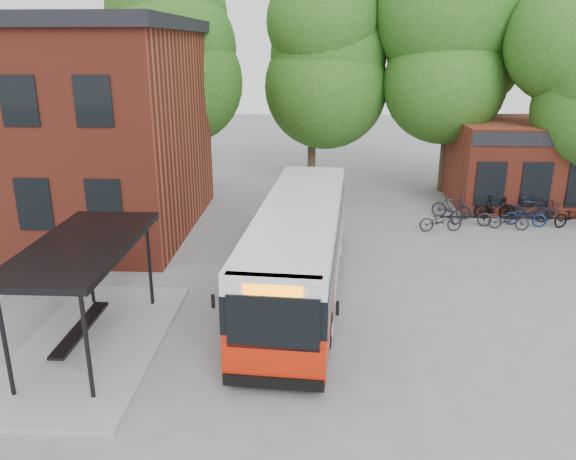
{
  "coord_description": "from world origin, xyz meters",
  "views": [
    {
      "loc": [
        1.22,
        -13.71,
        7.52
      ],
      "look_at": [
        0.4,
        2.87,
        2.0
      ],
      "focal_mm": 35.0,
      "sensor_mm": 36.0,
      "label": 1
    }
  ],
  "objects_px": {
    "bicycle_3": "(495,207)",
    "bicycle_5": "(529,209)",
    "bus_shelter": "(88,295)",
    "bicycle_2": "(470,215)",
    "bicycle_6": "(526,216)",
    "bicycle_1": "(451,207)",
    "bicycle_4": "(509,220)",
    "bicycle_7": "(556,210)",
    "bicycle_0": "(441,221)",
    "city_bus": "(300,250)",
    "bicycle_extra_0": "(573,216)"
  },
  "relations": [
    {
      "from": "city_bus",
      "to": "bicycle_extra_0",
      "type": "xyz_separation_m",
      "value": [
        11.55,
        7.34,
        -0.95
      ]
    },
    {
      "from": "bus_shelter",
      "to": "bicycle_4",
      "type": "bearing_deg",
      "value": 36.78
    },
    {
      "from": "bicycle_2",
      "to": "bicycle_4",
      "type": "xyz_separation_m",
      "value": [
        1.49,
        -0.48,
        -0.04
      ]
    },
    {
      "from": "bus_shelter",
      "to": "bicycle_4",
      "type": "xyz_separation_m",
      "value": [
        13.96,
        10.43,
        -1.02
      ]
    },
    {
      "from": "bicycle_0",
      "to": "bicycle_4",
      "type": "bearing_deg",
      "value": -89.09
    },
    {
      "from": "bus_shelter",
      "to": "bicycle_7",
      "type": "distance_m",
      "value": 20.34
    },
    {
      "from": "bicycle_1",
      "to": "bicycle_7",
      "type": "xyz_separation_m",
      "value": [
        4.59,
        -0.08,
        -0.05
      ]
    },
    {
      "from": "bicycle_extra_0",
      "to": "bicycle_6",
      "type": "bearing_deg",
      "value": 69.79
    },
    {
      "from": "bicycle_6",
      "to": "bicycle_1",
      "type": "bearing_deg",
      "value": 85.26
    },
    {
      "from": "bicycle_5",
      "to": "bicycle_2",
      "type": "bearing_deg",
      "value": 121.3
    },
    {
      "from": "bicycle_1",
      "to": "bicycle_7",
      "type": "distance_m",
      "value": 4.59
    },
    {
      "from": "bicycle_4",
      "to": "bicycle_0",
      "type": "bearing_deg",
      "value": 110.07
    },
    {
      "from": "bicycle_5",
      "to": "bicycle_extra_0",
      "type": "distance_m",
      "value": 1.75
    },
    {
      "from": "bicycle_1",
      "to": "bicycle_6",
      "type": "height_order",
      "value": "bicycle_1"
    },
    {
      "from": "bicycle_5",
      "to": "city_bus",
      "type": "bearing_deg",
      "value": 145.04
    },
    {
      "from": "bicycle_2",
      "to": "bicycle_extra_0",
      "type": "xyz_separation_m",
      "value": [
        4.36,
        0.06,
        0.02
      ]
    },
    {
      "from": "bicycle_4",
      "to": "bicycle_7",
      "type": "bearing_deg",
      "value": -47.62
    },
    {
      "from": "bicycle_1",
      "to": "bicycle_3",
      "type": "bearing_deg",
      "value": -70.76
    },
    {
      "from": "bicycle_extra_0",
      "to": "bicycle_4",
      "type": "bearing_deg",
      "value": 80.27
    },
    {
      "from": "bicycle_2",
      "to": "bicycle_6",
      "type": "distance_m",
      "value": 2.37
    },
    {
      "from": "bicycle_6",
      "to": "bicycle_extra_0",
      "type": "relative_size",
      "value": 0.92
    },
    {
      "from": "bicycle_0",
      "to": "bicycle_3",
      "type": "bearing_deg",
      "value": -62.96
    },
    {
      "from": "bicycle_1",
      "to": "bicycle_4",
      "type": "xyz_separation_m",
      "value": [
        2.07,
        -1.54,
        -0.1
      ]
    },
    {
      "from": "bicycle_1",
      "to": "bicycle_2",
      "type": "bearing_deg",
      "value": -130.31
    },
    {
      "from": "city_bus",
      "to": "bus_shelter",
      "type": "bearing_deg",
      "value": -141.18
    },
    {
      "from": "bus_shelter",
      "to": "bicycle_1",
      "type": "xyz_separation_m",
      "value": [
        11.89,
        11.97,
        -0.92
      ]
    },
    {
      "from": "bicycle_3",
      "to": "bicycle_4",
      "type": "relative_size",
      "value": 1.11
    },
    {
      "from": "bicycle_0",
      "to": "bicycle_6",
      "type": "bearing_deg",
      "value": -83.13
    },
    {
      "from": "bicycle_3",
      "to": "bicycle_6",
      "type": "height_order",
      "value": "bicycle_3"
    },
    {
      "from": "bus_shelter",
      "to": "bicycle_7",
      "type": "bearing_deg",
      "value": 35.81
    },
    {
      "from": "bicycle_2",
      "to": "bicycle_1",
      "type": "bearing_deg",
      "value": 37.95
    },
    {
      "from": "bicycle_1",
      "to": "bicycle_6",
      "type": "relative_size",
      "value": 1.02
    },
    {
      "from": "bicycle_5",
      "to": "bicycle_6",
      "type": "distance_m",
      "value": 0.8
    },
    {
      "from": "bus_shelter",
      "to": "bicycle_2",
      "type": "xyz_separation_m",
      "value": [
        12.47,
        10.91,
        -0.98
      ]
    },
    {
      "from": "bicycle_7",
      "to": "bicycle_2",
      "type": "bearing_deg",
      "value": 78.77
    },
    {
      "from": "bicycle_3",
      "to": "bicycle_5",
      "type": "height_order",
      "value": "bicycle_5"
    },
    {
      "from": "bicycle_3",
      "to": "bicycle_7",
      "type": "xyz_separation_m",
      "value": [
        2.67,
        -0.02,
        -0.07
      ]
    },
    {
      "from": "bicycle_0",
      "to": "bicycle_2",
      "type": "height_order",
      "value": "bicycle_0"
    },
    {
      "from": "bicycle_1",
      "to": "bicycle_6",
      "type": "distance_m",
      "value": 3.12
    },
    {
      "from": "bicycle_3",
      "to": "bicycle_extra_0",
      "type": "xyz_separation_m",
      "value": [
        3.02,
        -0.95,
        -0.05
      ]
    },
    {
      "from": "bus_shelter",
      "to": "bicycle_5",
      "type": "height_order",
      "value": "bus_shelter"
    },
    {
      "from": "bicycle_3",
      "to": "bicycle_extra_0",
      "type": "distance_m",
      "value": 3.16
    },
    {
      "from": "bus_shelter",
      "to": "bicycle_2",
      "type": "distance_m",
      "value": 16.6
    },
    {
      "from": "bicycle_0",
      "to": "bicycle_2",
      "type": "bearing_deg",
      "value": -65.8
    },
    {
      "from": "bicycle_3",
      "to": "bicycle_7",
      "type": "height_order",
      "value": "bicycle_3"
    },
    {
      "from": "bicycle_0",
      "to": "bicycle_3",
      "type": "distance_m",
      "value": 3.37
    },
    {
      "from": "bicycle_2",
      "to": "bicycle_3",
      "type": "height_order",
      "value": "bicycle_3"
    },
    {
      "from": "bus_shelter",
      "to": "city_bus",
      "type": "distance_m",
      "value": 6.41
    },
    {
      "from": "bicycle_4",
      "to": "bicycle_extra_0",
      "type": "distance_m",
      "value": 2.92
    },
    {
      "from": "city_bus",
      "to": "bicycle_2",
      "type": "height_order",
      "value": "city_bus"
    }
  ]
}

